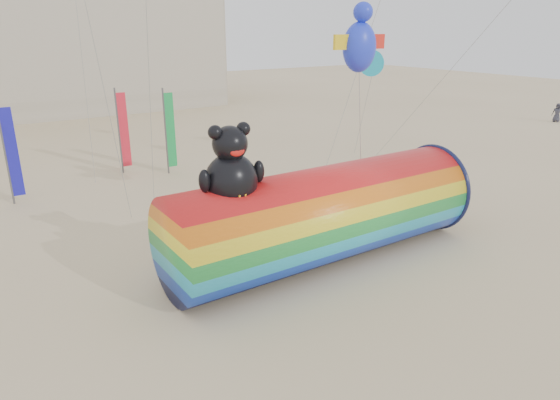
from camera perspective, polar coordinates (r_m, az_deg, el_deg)
ground at (r=18.38m, az=1.32°, el=-8.66°), size 160.00×160.00×0.00m
windsock_assembly at (r=19.02m, az=5.14°, el=-1.38°), size 12.61×3.84×5.81m
kite_handler at (r=23.00m, az=8.21°, el=-0.41°), size 0.80×0.65×1.89m
fabric_bundle at (r=23.15m, az=11.57°, el=-2.53°), size 2.62×1.35×0.41m
festival_banners at (r=30.30m, az=-19.22°, el=6.80°), size 9.38×2.68×5.20m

